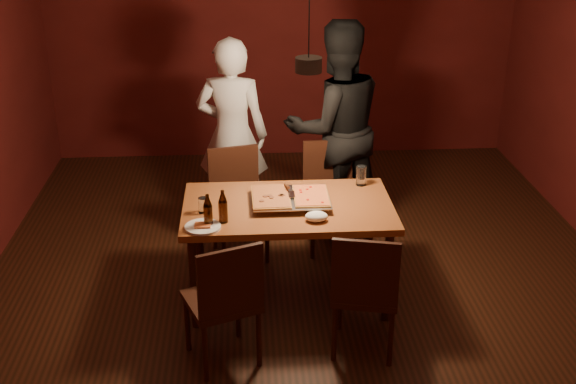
{
  "coord_description": "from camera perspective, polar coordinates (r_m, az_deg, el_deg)",
  "views": [
    {
      "loc": [
        -0.45,
        -4.73,
        2.9
      ],
      "look_at": [
        -0.14,
        -0.05,
        0.85
      ],
      "focal_mm": 45.0,
      "sensor_mm": 36.0,
      "label": 1
    }
  ],
  "objects": [
    {
      "name": "chair_near_right",
      "position": [
        4.63,
        6.14,
        -7.21
      ],
      "size": [
        0.5,
        0.5,
        0.49
      ],
      "rotation": [
        0.0,
        0.0,
        -0.23
      ],
      "color": "#38190F",
      "rests_on": "floor"
    },
    {
      "name": "pizza_meat",
      "position": [
        5.15,
        -1.37,
        -0.36
      ],
      "size": [
        0.28,
        0.43,
        0.02
      ],
      "primitive_type": "cube",
      "rotation": [
        0.0,
        0.0,
        0.02
      ],
      "color": "maroon",
      "rests_on": "pizza_tray"
    },
    {
      "name": "plate_slice",
      "position": [
        4.85,
        -6.75,
        -2.74
      ],
      "size": [
        0.24,
        0.24,
        0.03
      ],
      "color": "white",
      "rests_on": "dining_table"
    },
    {
      "name": "pendant_lamp",
      "position": [
        4.89,
        1.64,
        10.13
      ],
      "size": [
        0.18,
        0.18,
        1.1
      ],
      "color": "black",
      "rests_on": "ceiling"
    },
    {
      "name": "water_glass_left",
      "position": [
        5.06,
        -6.71,
        -1.04
      ],
      "size": [
        0.07,
        0.07,
        0.11
      ],
      "primitive_type": "cylinder",
      "color": "silver",
      "rests_on": "dining_table"
    },
    {
      "name": "beer_bottle_b",
      "position": [
        4.87,
        -5.17,
        -1.14
      ],
      "size": [
        0.06,
        0.06,
        0.23
      ],
      "color": "black",
      "rests_on": "dining_table"
    },
    {
      "name": "beer_bottle_a",
      "position": [
        4.83,
        -6.35,
        -1.46
      ],
      "size": [
        0.06,
        0.06,
        0.23
      ],
      "color": "black",
      "rests_on": "dining_table"
    },
    {
      "name": "chair_far_left",
      "position": [
        5.9,
        -4.07,
        -0.02
      ],
      "size": [
        0.51,
        0.51,
        0.49
      ],
      "rotation": [
        0.0,
        0.0,
        3.37
      ],
      "color": "#38190F",
      "rests_on": "floor"
    },
    {
      "name": "water_glass_right",
      "position": [
        5.49,
        5.8,
        1.29
      ],
      "size": [
        0.07,
        0.07,
        0.15
      ],
      "primitive_type": "cylinder",
      "color": "silver",
      "rests_on": "dining_table"
    },
    {
      "name": "napkin",
      "position": [
        4.91,
        2.26,
        -1.94
      ],
      "size": [
        0.16,
        0.12,
        0.07
      ],
      "primitive_type": "ellipsoid",
      "color": "white",
      "rests_on": "dining_table"
    },
    {
      "name": "spatula",
      "position": [
        5.17,
        0.19,
        -0.19
      ],
      "size": [
        0.13,
        0.25,
        0.04
      ],
      "primitive_type": null,
      "rotation": [
        0.0,
        0.0,
        0.15
      ],
      "color": "silver",
      "rests_on": "pizza_tray"
    },
    {
      "name": "dining_table",
      "position": [
        5.19,
        -0.0,
        -1.76
      ],
      "size": [
        1.5,
        0.9,
        0.75
      ],
      "color": "#9A5227",
      "rests_on": "floor"
    },
    {
      "name": "room_shell",
      "position": [
        4.98,
        1.59,
        6.1
      ],
      "size": [
        6.0,
        6.0,
        6.0
      ],
      "color": "#381A0F",
      "rests_on": "ground"
    },
    {
      "name": "diner_dark",
      "position": [
        6.2,
        3.79,
        5.05
      ],
      "size": [
        1.04,
        0.89,
        1.86
      ],
      "primitive_type": "imported",
      "rotation": [
        0.0,
        0.0,
        3.36
      ],
      "color": "black",
      "rests_on": "floor"
    },
    {
      "name": "chair_near_left",
      "position": [
        4.52,
        -4.97,
        -7.97
      ],
      "size": [
        0.54,
        0.54,
        0.49
      ],
      "rotation": [
        0.0,
        0.0,
        0.38
      ],
      "color": "#38190F",
      "rests_on": "floor"
    },
    {
      "name": "chair_far_right",
      "position": [
        6.04,
        3.3,
        0.56
      ],
      "size": [
        0.45,
        0.45,
        0.49
      ],
      "rotation": [
        0.0,
        0.0,
        3.21
      ],
      "color": "#38190F",
      "rests_on": "floor"
    },
    {
      "name": "pizza_cheese",
      "position": [
        5.17,
        1.84,
        -0.28
      ],
      "size": [
        0.25,
        0.4,
        0.02
      ],
      "primitive_type": "cube",
      "rotation": [
        0.0,
        0.0,
        -0.01
      ],
      "color": "gold",
      "rests_on": "pizza_tray"
    },
    {
      "name": "pizza_tray",
      "position": [
        5.17,
        0.23,
        -0.63
      ],
      "size": [
        0.59,
        0.5,
        0.05
      ],
      "primitive_type": "cube",
      "rotation": [
        0.0,
        0.0,
        0.09
      ],
      "color": "silver",
      "rests_on": "dining_table"
    },
    {
      "name": "diner_white",
      "position": [
        6.28,
        -4.43,
        4.53
      ],
      "size": [
        0.68,
        0.51,
        1.7
      ],
      "primitive_type": "imported",
      "rotation": [
        0.0,
        0.0,
        2.96
      ],
      "color": "silver",
      "rests_on": "floor"
    }
  ]
}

